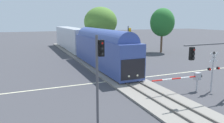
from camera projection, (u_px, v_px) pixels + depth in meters
ground_plane at (123, 80)px, 24.63m from camera, size 220.00×220.00×0.00m
road_centre_stripe at (123, 80)px, 24.63m from camera, size 44.00×0.20×0.01m
railway_track at (123, 79)px, 24.61m from camera, size 4.40×80.00×0.32m
commuter_train at (84, 42)px, 38.92m from camera, size 3.04×40.35×5.16m
crossing_gate_near at (193, 77)px, 20.23m from camera, size 5.62×0.40×1.80m
crossing_signal_mast at (213, 67)px, 20.09m from camera, size 1.36×0.44×3.87m
traffic_signal_near_left at (99, 67)px, 13.21m from camera, size 0.53×0.38×5.82m
traffic_signal_near_right at (219, 55)px, 17.71m from camera, size 5.71×0.38×5.05m
traffic_signal_far_side at (129, 38)px, 33.81m from camera, size 0.53×0.38×5.74m
maple_right_background at (162, 22)px, 44.00m from camera, size 4.92×4.92×9.02m
elm_centre_background at (101, 22)px, 46.19m from camera, size 7.05×7.05×9.37m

